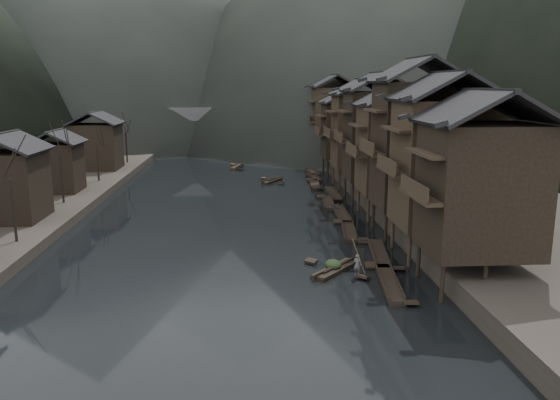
{
  "coord_description": "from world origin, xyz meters",
  "views": [
    {
      "loc": [
        1.82,
        -42.25,
        13.61
      ],
      "look_at": [
        5.24,
        9.9,
        2.5
      ],
      "focal_mm": 35.0,
      "sensor_mm": 36.0,
      "label": 1
    }
  ],
  "objects": [
    {
      "name": "bamboo_pole",
      "position": [
        9.95,
        -5.57,
        3.85
      ],
      "size": [
        1.58,
        1.69,
        3.66
      ],
      "primitive_type": "cylinder",
      "rotation": [
        0.55,
        0.0,
        -0.75
      ],
      "color": "#8C7A51",
      "rests_on": "boatman"
    },
    {
      "name": "stone_bridge",
      "position": [
        -0.0,
        72.0,
        5.11
      ],
      "size": [
        40.0,
        6.0,
        9.0
      ],
      "color": "#4C4C4F",
      "rests_on": "ground"
    },
    {
      "name": "moored_sampans",
      "position": [
        11.96,
        17.09,
        0.2
      ],
      "size": [
        3.18,
        55.73,
        0.47
      ],
      "color": "black",
      "rests_on": "water"
    },
    {
      "name": "bare_trees",
      "position": [
        -17.0,
        17.65,
        6.52
      ],
      "size": [
        3.79,
        61.86,
        7.58
      ],
      "color": "black",
      "rests_on": "left_bank"
    },
    {
      "name": "hero_sampan",
      "position": [
        8.48,
        -4.1,
        0.2
      ],
      "size": [
        4.37,
        4.84,
        0.44
      ],
      "color": "black",
      "rests_on": "water"
    },
    {
      "name": "stilt_houses",
      "position": [
        17.28,
        19.19,
        9.1
      ],
      "size": [
        9.0,
        67.6,
        16.21
      ],
      "color": "black",
      "rests_on": "ground"
    },
    {
      "name": "left_houses",
      "position": [
        -20.5,
        20.12,
        5.66
      ],
      "size": [
        8.1,
        53.2,
        8.73
      ],
      "color": "black",
      "rests_on": "left_bank"
    },
    {
      "name": "right_bank",
      "position": [
        35.0,
        40.0,
        0.9
      ],
      "size": [
        40.0,
        200.0,
        1.8
      ],
      "primitive_type": "cube",
      "color": "#2D2823",
      "rests_on": "ground"
    },
    {
      "name": "midriver_boats",
      "position": [
        4.3,
        52.87,
        0.2
      ],
      "size": [
        8.05,
        37.9,
        0.45
      ],
      "color": "black",
      "rests_on": "water"
    },
    {
      "name": "water",
      "position": [
        0.0,
        0.0,
        0.0
      ],
      "size": [
        300.0,
        300.0,
        0.0
      ],
      "primitive_type": "plane",
      "color": "black",
      "rests_on": "ground"
    },
    {
      "name": "cargo_heap",
      "position": [
        8.31,
        -3.9,
        0.81
      ],
      "size": [
        1.23,
        1.61,
        0.74
      ],
      "primitive_type": "ellipsoid",
      "color": "black",
      "rests_on": "hero_sampan"
    },
    {
      "name": "boatman",
      "position": [
        9.75,
        -5.57,
        1.23
      ],
      "size": [
        0.69,
        0.61,
        1.58
      ],
      "primitive_type": "imported",
      "rotation": [
        0.0,
        0.0,
        2.62
      ],
      "color": "#545456",
      "rests_on": "hero_sampan"
    }
  ]
}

